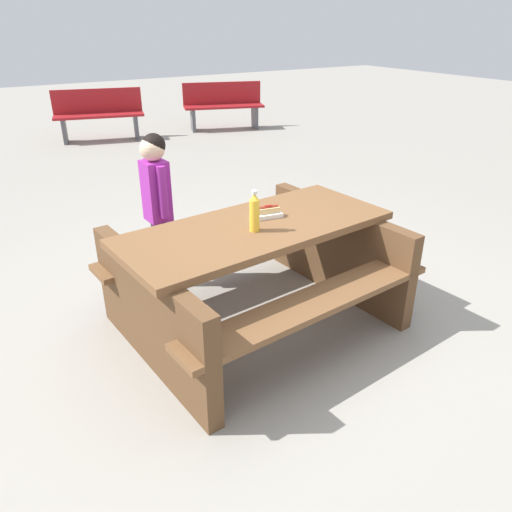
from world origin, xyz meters
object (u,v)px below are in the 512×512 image
(hotdog_tray, at_px, (268,212))
(park_bench_mid, at_px, (99,114))
(picnic_table, at_px, (256,267))
(child_in_coat, at_px, (156,192))
(park_bench_far, at_px, (223,105))
(soda_bottle, at_px, (254,212))

(hotdog_tray, distance_m, park_bench_mid, 6.30)
(picnic_table, relative_size, child_in_coat, 1.59)
(child_in_coat, height_order, park_bench_far, child_in_coat)
(child_in_coat, bearing_deg, hotdog_tray, -60.28)
(picnic_table, xyz_separation_m, soda_bottle, (-0.06, -0.08, 0.43))
(child_in_coat, relative_size, park_bench_mid, 0.78)
(hotdog_tray, relative_size, park_bench_far, 0.13)
(hotdog_tray, bearing_deg, soda_bottle, -142.03)
(picnic_table, height_order, child_in_coat, child_in_coat)
(hotdog_tray, relative_size, child_in_coat, 0.16)
(picnic_table, xyz_separation_m, hotdog_tray, (0.14, 0.08, 0.34))
(soda_bottle, bearing_deg, picnic_table, 52.89)
(park_bench_mid, relative_size, park_bench_far, 1.00)
(soda_bottle, bearing_deg, park_bench_mid, 83.28)
(soda_bottle, relative_size, park_bench_mid, 0.17)
(picnic_table, xyz_separation_m, park_bench_mid, (0.70, 6.35, 0.00))
(soda_bottle, height_order, hotdog_tray, soda_bottle)
(child_in_coat, distance_m, park_bench_far, 6.14)
(park_bench_mid, bearing_deg, soda_bottle, -96.72)
(soda_bottle, height_order, park_bench_far, soda_bottle)
(soda_bottle, distance_m, park_bench_mid, 6.48)
(park_bench_far, bearing_deg, hotdog_tray, -115.43)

